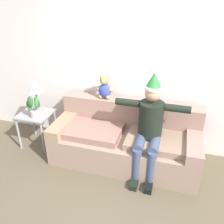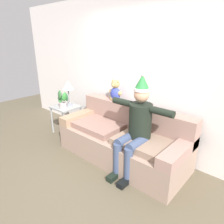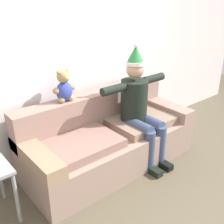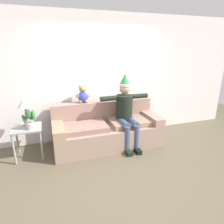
% 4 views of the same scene
% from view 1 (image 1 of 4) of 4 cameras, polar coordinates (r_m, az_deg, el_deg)
% --- Properties ---
extents(ground_plane, '(10.00, 10.00, 0.00)m').
position_cam_1_polar(ground_plane, '(3.18, -1.50, -22.01)').
color(ground_plane, brown).
extents(back_wall, '(7.00, 0.10, 2.70)m').
position_cam_1_polar(back_wall, '(3.73, 5.67, 10.70)').
color(back_wall, silver).
rests_on(back_wall, ground_plane).
extents(couch, '(2.21, 0.91, 0.89)m').
position_cam_1_polar(couch, '(3.69, 3.31, -6.83)').
color(couch, gray).
rests_on(couch, ground_plane).
extents(person_seated, '(1.02, 0.77, 1.52)m').
position_cam_1_polar(person_seated, '(3.27, 9.11, -3.12)').
color(person_seated, black).
rests_on(person_seated, ground_plane).
extents(teddy_bear, '(0.29, 0.17, 0.38)m').
position_cam_1_polar(teddy_bear, '(3.69, -1.80, 5.84)').
color(teddy_bear, '#3743A4').
rests_on(teddy_bear, couch).
extents(side_table, '(0.51, 0.49, 0.60)m').
position_cam_1_polar(side_table, '(4.14, -17.99, -1.52)').
color(side_table, gray).
rests_on(side_table, ground_plane).
extents(table_lamp, '(0.24, 0.24, 0.53)m').
position_cam_1_polar(table_lamp, '(4.00, -18.20, 5.60)').
color(table_lamp, gray).
rests_on(table_lamp, side_table).
extents(potted_plant, '(0.25, 0.22, 0.40)m').
position_cam_1_polar(potted_plant, '(3.90, -18.46, 1.19)').
color(potted_plant, '#C0A9AB').
rests_on(potted_plant, side_table).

